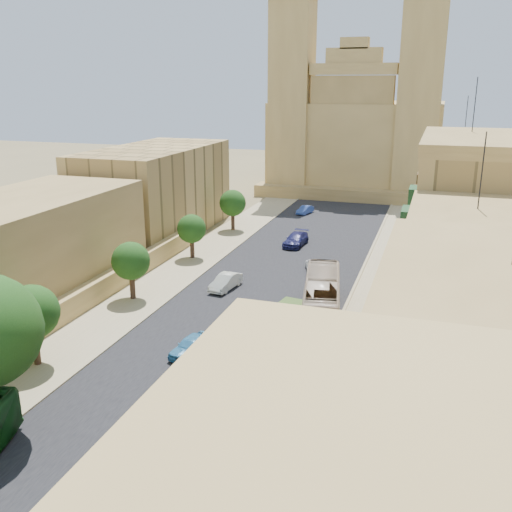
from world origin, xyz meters
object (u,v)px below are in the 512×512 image
Objects in this scene: bus_cream_east at (322,296)px; car_cream at (267,332)px; olive_pickup at (285,327)px; car_blue_a at (191,346)px; street_tree_a at (32,312)px; church at (357,132)px; car_white_b at (314,265)px; car_dkblue at (296,239)px; pedestrian_c at (337,333)px; street_tree_c at (192,229)px; car_blue_b at (305,210)px; street_tree_d at (233,203)px; bus_red_east at (284,375)px; red_truck at (158,439)px; car_white_a at (226,282)px; pedestrian_a at (375,407)px; street_tree_b at (131,261)px.

bus_cream_east is 2.51× the size of car_cream.
bus_cream_east reaches higher than olive_pickup.
street_tree_a is at bearing -142.65° from car_blue_a.
church is 63.07m from car_blue_a.
car_dkblue is at bearing -82.02° from car_white_b.
olive_pickup reaches higher than pedestrian_c.
pedestrian_c is (17.50, -15.54, -2.09)m from street_tree_c.
car_white_b reaches higher than car_blue_b.
olive_pickup is at bearing -63.43° from street_tree_d.
bus_cream_east is at bearing -34.39° from street_tree_c.
bus_red_east reaches higher than car_blue_b.
pedestrian_c is (5.64, 15.04, -0.45)m from red_truck.
street_tree_c is 12.97m from car_white_b.
street_tree_a is 2.93× the size of pedestrian_c.
bus_cream_east reaches higher than car_white_a.
car_white_b reaches higher than car_cream.
pedestrian_c is at bearing 37.66° from car_blue_a.
bus_red_east reaches higher than pedestrian_c.
street_tree_c is at bearing -91.45° from car_blue_b.
street_tree_c is 21.35m from olive_pickup.
car_white_b is at bearing -163.51° from pedestrian_c.
olive_pickup is (14.00, -28.00, -2.19)m from street_tree_d.
red_truck is 2.82× the size of pedestrian_a.
church is 7.73× the size of car_dkblue.
street_tree_b is (0.00, 12.00, -0.30)m from street_tree_a.
red_truck is 16.07m from pedestrian_c.
car_dkblue is at bearing -26.60° from street_tree_d.
car_white_a is at bearing 34.18° from street_tree_b.
pedestrian_a is (21.00, -12.14, -2.23)m from street_tree_b.
car_white_a is 1.04× the size of car_white_b.
pedestrian_c is (8.58, -23.07, 0.21)m from car_dkblue.
street_tree_c is at bearing 138.53° from car_white_a.
car_dkblue is (8.92, -4.46, -2.57)m from street_tree_d.
street_tree_b is 35.81m from car_blue_b.
car_dkblue reaches higher than car_blue_b.
street_tree_c is at bearing -43.35° from bus_red_east.
street_tree_b reaches higher than car_blue_b.
street_tree_d is at bearing -148.86° from pedestrian_c.
car_blue_b is (6.31, 35.15, -2.67)m from street_tree_b.
street_tree_a reaches higher than bus_red_east.
street_tree_d is at bearing -78.28° from car_cream.
bus_red_east reaches higher than car_blue_a.
red_truck reaches higher than car_white_a.
car_white_b is at bearing -69.87° from bus_red_east.
bus_cream_east is 6.35m from car_cream.
bus_red_east reaches higher than car_white_a.
street_tree_c is 0.95× the size of car_dkblue.
car_white_b is at bearing 88.32° from red_truck.
car_blue_b is at bearing -165.16° from pedestrian_c.
car_white_b is at bearing -61.34° from car_dkblue.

